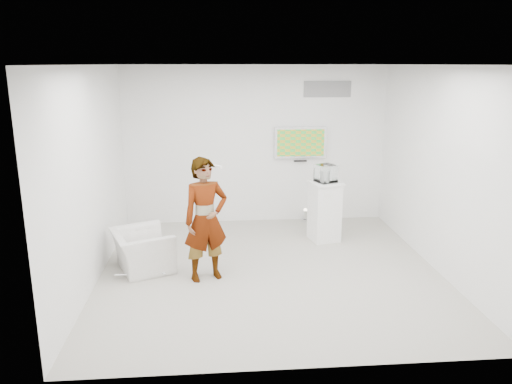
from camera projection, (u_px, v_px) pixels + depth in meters
room at (270, 173)px, 7.11m from camera, size 5.01×5.01×3.00m
tv at (300, 143)px, 9.53m from camera, size 1.00×0.08×0.60m
logo_decal at (327, 89)px, 9.36m from camera, size 0.90×0.02×0.30m
person at (206, 220)px, 7.01m from camera, size 0.76×0.63×1.77m
armchair at (142, 250)px, 7.48m from camera, size 1.09×1.15×0.60m
pedestal at (324, 211)px, 8.68m from camera, size 0.60×0.60×1.05m
floor_uplight at (305, 215)px, 9.80m from camera, size 0.21×0.21×0.25m
vitrine at (326, 173)px, 8.51m from camera, size 0.40×0.40×0.30m
console at (326, 176)px, 8.52m from camera, size 0.07×0.15×0.20m
wii_remote at (217, 167)px, 7.07m from camera, size 0.13×0.14×0.04m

